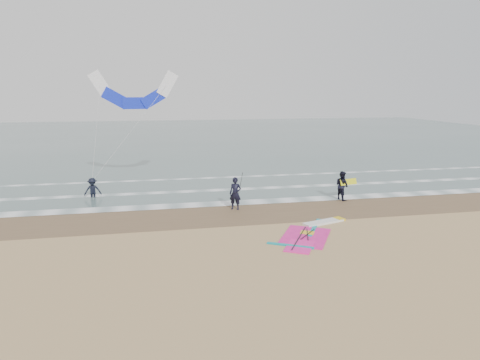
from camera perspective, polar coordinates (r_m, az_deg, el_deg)
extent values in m
plane|color=tan|center=(20.28, 7.69, -8.76)|extent=(120.00, 120.00, 0.00)
cube|color=#47605E|center=(66.60, -5.82, 5.67)|extent=(120.00, 80.00, 0.02)
cube|color=brown|center=(25.73, 3.36, -4.19)|extent=(120.00, 5.00, 0.01)
cube|color=white|center=(27.78, 2.22, -2.91)|extent=(120.00, 1.20, 0.02)
cube|color=white|center=(31.38, 0.60, -1.18)|extent=(120.00, 0.70, 0.02)
cube|color=white|center=(35.70, -0.89, 0.42)|extent=(120.00, 0.50, 0.01)
cube|color=white|center=(23.89, 11.06, -5.53)|extent=(2.49, 1.32, 0.12)
cube|color=yellow|center=(24.60, 13.07, -5.10)|extent=(0.59, 0.69, 0.13)
cube|color=#FC1F95|center=(21.58, 8.68, -7.46)|extent=(3.40, 3.75, 0.04)
cube|color=#FC1F95|center=(20.23, 7.95, -8.76)|extent=(1.88, 2.09, 0.04)
cube|color=#0C8C99|center=(23.02, 9.90, -6.24)|extent=(1.74, 2.79, 0.05)
cube|color=#0C8C99|center=(20.28, 6.72, -8.66)|extent=(2.04, 1.30, 0.05)
cube|color=yellow|center=(22.10, 8.97, -6.98)|extent=(0.88, 0.84, 0.05)
cylinder|color=black|center=(21.27, 7.87, -7.63)|extent=(1.80, 3.05, 0.06)
cylinder|color=black|center=(21.80, 9.00, -7.13)|extent=(1.20, 1.32, 0.04)
cylinder|color=black|center=(21.80, 9.00, -7.13)|extent=(0.58, 1.67, 0.04)
imported|color=black|center=(25.86, -0.63, -1.82)|extent=(0.86, 0.73, 1.99)
imported|color=black|center=(28.92, 13.44, -0.73)|extent=(1.01, 1.13, 1.93)
imported|color=black|center=(30.35, -19.09, -0.69)|extent=(1.16, 0.73, 1.72)
cylinder|color=black|center=(25.81, 0.02, -0.78)|extent=(0.17, 0.86, 1.82)
cube|color=yellow|center=(28.95, 14.26, -0.24)|extent=(1.30, 0.51, 0.39)
cube|color=white|center=(33.21, -18.16, 12.08)|extent=(1.68, 0.21, 2.04)
cube|color=#1326CA|center=(33.11, -16.27, 10.44)|extent=(2.04, 0.23, 1.67)
cube|color=#1326CA|center=(33.03, -13.80, 9.92)|extent=(1.86, 0.22, 0.86)
cube|color=#1326CA|center=(33.00, -11.39, 10.67)|extent=(2.04, 0.23, 1.67)
cube|color=white|center=(33.02, -9.66, 12.50)|extent=(1.68, 0.21, 2.04)
cylinder|color=beige|center=(31.57, -18.63, 6.24)|extent=(0.54, 3.61, 6.44)
cylinder|color=beige|center=(31.36, -14.24, 6.46)|extent=(5.34, 3.62, 6.45)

